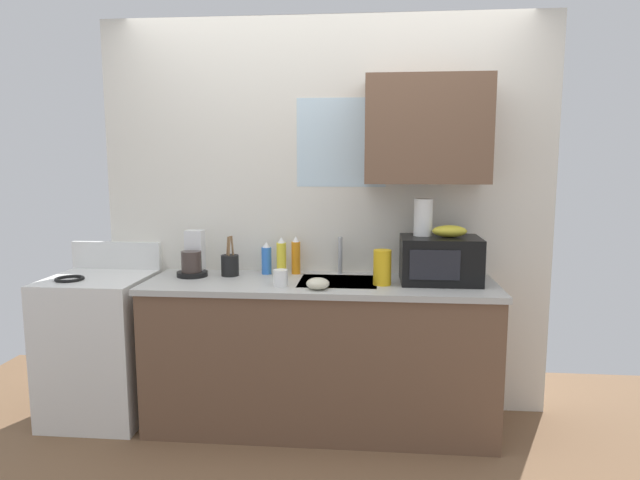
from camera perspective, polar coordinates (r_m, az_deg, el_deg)
kitchen_wall_assembly at (r=3.55m, az=2.12°, el=3.78°), size 2.85×0.42×2.50m
counter_unit at (r=3.43m, az=0.04°, el=-11.49°), size 2.08×0.63×0.90m
sink_faucet at (r=3.52m, az=2.08°, el=-1.60°), size 0.03×0.03×0.24m
stove_range at (r=3.82m, az=-21.55°, el=-10.06°), size 0.60×0.60×1.08m
microwave at (r=3.34m, az=12.22°, el=-1.99°), size 0.46×0.35×0.27m
banana_bunch at (r=3.33m, az=13.16°, el=0.89°), size 0.20×0.11×0.07m
paper_towel_roll at (r=3.35m, az=10.55°, el=2.31°), size 0.11×0.11×0.22m
coffee_maker at (r=3.56m, az=-12.88°, el=-1.90°), size 0.19×0.21×0.28m
dish_soap_bottle_orange at (r=3.52m, az=-2.49°, el=-1.67°), size 0.06×0.06×0.24m
dish_soap_bottle_yellow at (r=3.47m, az=-3.98°, el=-1.81°), size 0.06×0.06×0.24m
dish_soap_bottle_blue at (r=3.53m, az=-5.51°, el=-1.96°), size 0.06×0.06×0.21m
cereal_canister at (r=3.23m, az=6.41°, el=-2.81°), size 0.10×0.10×0.20m
mug_white at (r=3.19m, az=-4.07°, el=-3.90°), size 0.08×0.08×0.09m
utensil_crock at (r=3.51m, az=-9.23°, el=-2.52°), size 0.11×0.11×0.25m
small_bowl at (r=3.11m, az=-0.23°, el=-4.49°), size 0.13×0.13×0.06m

